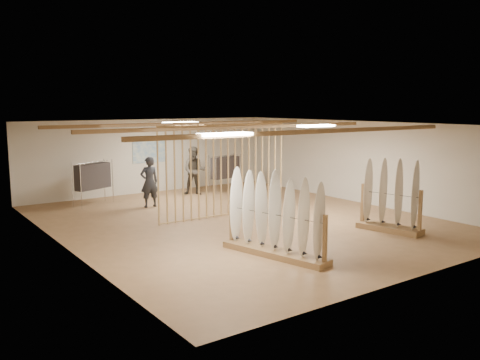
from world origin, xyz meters
TOP-DOWN VIEW (x-y plane):
  - floor at (0.00, 0.00)m, footprint 12.00×12.00m
  - ceiling at (0.00, 0.00)m, footprint 12.00×12.00m
  - wall_back at (0.00, 6.00)m, footprint 12.00×0.00m
  - wall_front at (0.00, -6.00)m, footprint 12.00×0.00m
  - wall_left at (-5.00, 0.00)m, footprint 0.00×12.00m
  - wall_right at (5.00, 0.00)m, footprint 0.00×12.00m
  - ceiling_slats at (0.00, 0.00)m, footprint 9.50×6.12m
  - light_panels at (0.00, 0.00)m, footprint 1.20×0.35m
  - bamboo_partition at (0.00, 0.80)m, footprint 4.45×0.05m
  - poster at (0.00, 5.98)m, footprint 1.40×0.03m
  - rack_left at (-1.38, -3.29)m, footprint 1.12×2.74m
  - rack_right at (2.55, -3.31)m, footprint 0.92×1.80m
  - clothing_rack_a at (-2.67, 4.76)m, footprint 1.33×0.84m
  - clothing_rack_b at (2.44, 4.44)m, footprint 1.33×0.56m
  - shopper_a at (-1.27, 3.37)m, footprint 0.73×0.52m
  - shopper_b at (1.11, 4.50)m, footprint 1.25×1.19m

SIDE VIEW (x-z plane):
  - floor at x=0.00m, z-range 0.00..0.00m
  - rack_left at x=-1.38m, z-range -0.29..1.59m
  - rack_right at x=2.55m, z-range -0.32..1.68m
  - clothing_rack_b at x=2.44m, z-range 0.22..1.66m
  - shopper_a at x=-1.27m, z-range 0.00..1.90m
  - clothing_rack_a at x=-2.67m, z-range 0.23..1.72m
  - shopper_b at x=1.11m, z-range 0.00..2.04m
  - bamboo_partition at x=0.00m, z-range 0.01..2.79m
  - wall_back at x=0.00m, z-range -4.60..7.40m
  - wall_front at x=0.00m, z-range -4.60..7.40m
  - wall_left at x=-5.00m, z-range -4.60..7.40m
  - wall_right at x=5.00m, z-range -4.60..7.40m
  - poster at x=0.00m, z-range 1.15..2.05m
  - ceiling_slats at x=0.00m, z-range 2.67..2.77m
  - light_panels at x=0.00m, z-range 2.71..2.77m
  - ceiling at x=0.00m, z-range 2.80..2.80m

